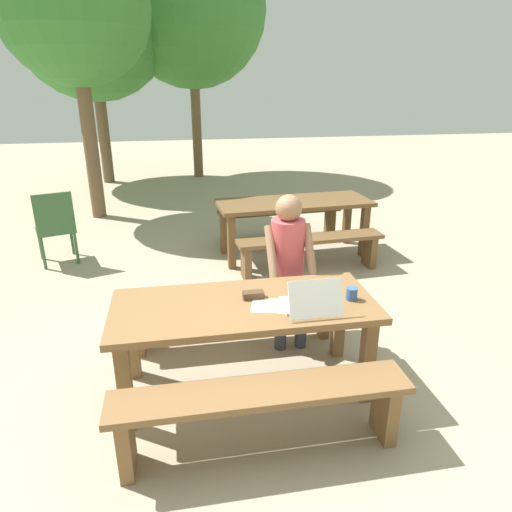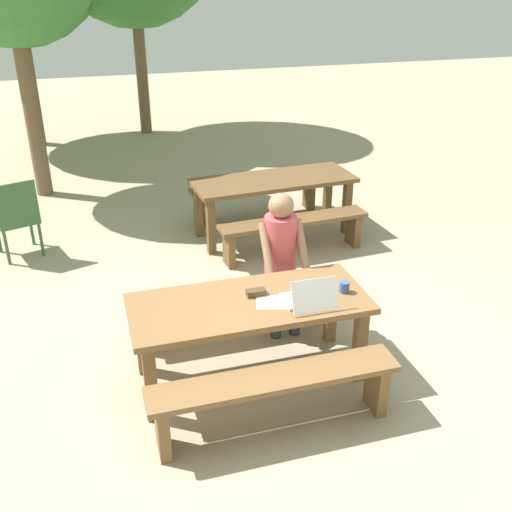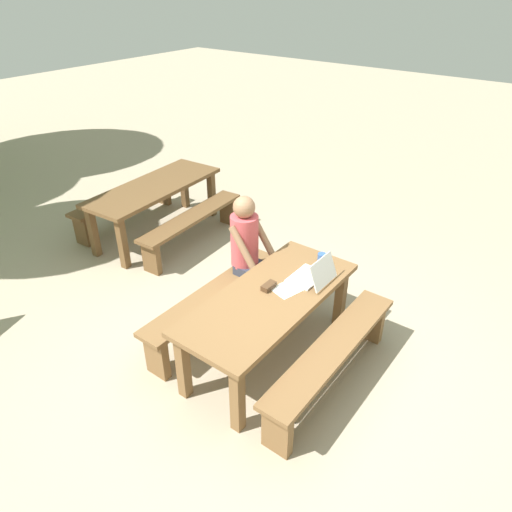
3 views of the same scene
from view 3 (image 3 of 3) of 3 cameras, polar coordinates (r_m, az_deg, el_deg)
ground_plane at (r=4.61m, az=1.55°, el=-11.87°), size 30.00×30.00×0.00m
picnic_table_front at (r=4.22m, az=1.66°, el=-5.91°), size 1.85×0.79×0.71m
bench_near at (r=4.13m, az=9.17°, el=-11.91°), size 1.80×0.30×0.47m
bench_far at (r=4.70m, az=-4.90°, el=-5.38°), size 1.80×0.30×0.47m
laptop at (r=4.34m, az=6.93°, el=-2.28°), size 0.36×0.35×0.25m
small_pouch at (r=4.22m, az=1.55°, el=-3.68°), size 0.15×0.07×0.05m
paper_sheet at (r=4.25m, az=4.02°, el=-3.91°), size 0.34×0.28×0.00m
coffee_mug at (r=4.64m, az=7.96°, el=-0.20°), size 0.08×0.08×0.09m
person_seated at (r=4.75m, az=-1.03°, el=1.15°), size 0.39×0.40×1.30m
picnic_table_mid at (r=6.47m, az=-12.18°, el=7.51°), size 1.99×0.86×0.72m
bench_mid_south at (r=6.20m, az=-7.72°, el=3.99°), size 1.77×0.42×0.45m
bench_mid_north at (r=7.01m, az=-15.63°, el=6.45°), size 1.77×0.42×0.45m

